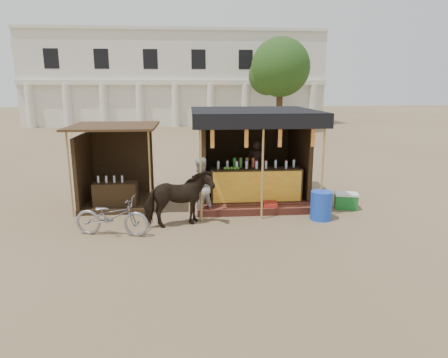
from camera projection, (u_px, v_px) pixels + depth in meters
The scene contains 11 objects.
ground at pixel (230, 242), 9.06m from camera, with size 120.00×120.00×0.00m, color #846B4C.
main_stall at pixel (252, 168), 12.17m from camera, with size 3.60×3.61×2.78m.
secondary_stall at pixel (112, 177), 11.74m from camera, with size 2.40×2.40×2.38m.
cow at pixel (179, 199), 9.93m from camera, with size 0.77×1.69×1.42m, color black.
motorbike at pixel (112, 216), 9.38m from camera, with size 0.62×1.78×0.94m, color gray.
bystander at pixel (200, 187), 10.76m from camera, with size 0.78×0.61×1.61m, color beige.
blue_barrel at pixel (321, 205), 10.52m from camera, with size 0.56×0.56×0.76m, color blue.
red_crate at pixel (270, 208), 11.07m from camera, with size 0.38×0.39×0.32m, color #A1251A.
cooler at pixel (346, 201), 11.50m from camera, with size 0.73×0.58×0.46m.
background_building at pixel (176, 80), 37.02m from camera, with size 26.00×7.45×8.18m.
tree at pixel (277, 69), 29.96m from camera, with size 4.50×4.40×7.00m.
Camera 1 is at (-0.87, -8.45, 3.47)m, focal length 32.00 mm.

